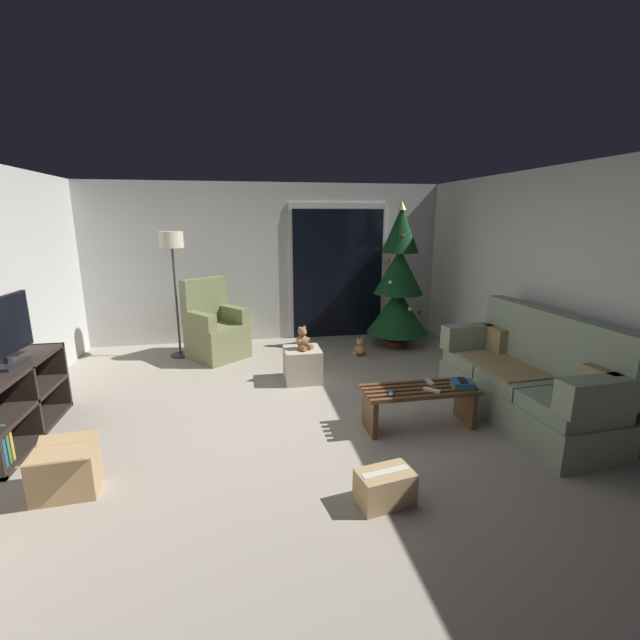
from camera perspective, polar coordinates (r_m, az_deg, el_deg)
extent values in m
plane|color=#9E9384|center=(4.39, -3.54, -13.24)|extent=(7.00, 7.00, 0.00)
cube|color=beige|center=(7.00, -6.85, 7.54)|extent=(5.72, 0.12, 2.50)
cube|color=beige|center=(5.17, 29.59, 3.70)|extent=(0.12, 6.00, 2.50)
cube|color=silver|center=(7.12, 2.39, 6.50)|extent=(1.60, 0.02, 2.20)
cube|color=black|center=(7.10, 2.42, 6.08)|extent=(1.50, 0.02, 2.10)
cube|color=gray|center=(4.81, 25.19, -9.91)|extent=(0.87, 1.94, 0.34)
cube|color=gray|center=(4.29, 30.52, -9.90)|extent=(0.71, 0.64, 0.14)
cube|color=gray|center=(4.71, 25.29, -7.26)|extent=(0.71, 0.64, 0.14)
cube|color=gray|center=(5.17, 21.00, -5.03)|extent=(0.71, 0.64, 0.14)
cube|color=gray|center=(4.80, 28.71, -2.59)|extent=(0.31, 1.91, 0.60)
cube|color=gray|center=(4.07, 33.53, -8.32)|extent=(0.77, 0.24, 0.28)
cube|color=gray|center=(5.32, 19.85, -2.05)|extent=(0.77, 0.24, 0.28)
cube|color=#997F51|center=(4.85, 23.36, -5.47)|extent=(0.65, 0.93, 0.02)
cube|color=#997F51|center=(4.29, 33.34, -7.24)|extent=(0.14, 0.33, 0.28)
cube|color=#997F51|center=(5.27, 22.31, -2.39)|extent=(0.14, 0.33, 0.28)
cube|color=brown|center=(4.08, 14.16, -9.94)|extent=(1.10, 0.05, 0.04)
cube|color=brown|center=(4.15, 13.65, -9.47)|extent=(1.10, 0.05, 0.04)
cube|color=brown|center=(4.23, 13.16, -9.03)|extent=(1.10, 0.05, 0.04)
cube|color=brown|center=(4.30, 12.69, -8.59)|extent=(1.10, 0.05, 0.04)
cube|color=brown|center=(4.38, 12.24, -8.18)|extent=(1.10, 0.05, 0.04)
cube|color=brown|center=(4.15, 6.65, -12.23)|extent=(0.05, 0.36, 0.36)
cube|color=brown|center=(4.52, 18.83, -10.66)|extent=(0.05, 0.36, 0.36)
cube|color=#333338|center=(4.03, 9.55, -9.56)|extent=(0.12, 0.16, 0.02)
cube|color=#ADADB2|center=(4.36, 14.41, -8.00)|extent=(0.05, 0.16, 0.02)
cube|color=silver|center=(4.17, 14.68, -9.03)|extent=(0.14, 0.14, 0.02)
cube|color=#337042|center=(4.31, 18.38, -8.42)|extent=(0.21, 0.18, 0.03)
cube|color=#285684|center=(4.31, 18.53, -7.94)|extent=(0.23, 0.20, 0.03)
cube|color=black|center=(4.32, 18.47, -7.62)|extent=(0.10, 0.16, 0.01)
cylinder|color=#4C1E19|center=(6.83, 10.09, -3.01)|extent=(0.36, 0.36, 0.10)
cylinder|color=brown|center=(6.80, 10.13, -2.13)|extent=(0.08, 0.08, 0.12)
cone|color=#0F3819|center=(6.70, 10.27, 1.17)|extent=(0.94, 0.94, 0.68)
cone|color=#0F3819|center=(6.60, 10.50, 6.42)|extent=(0.74, 0.74, 0.68)
cone|color=#0F3819|center=(6.55, 10.74, 11.79)|extent=(0.55, 0.55, 0.68)
sphere|color=white|center=(6.34, 9.36, 5.00)|extent=(0.06, 0.06, 0.06)
sphere|color=red|center=(6.98, 13.07, 0.98)|extent=(0.06, 0.06, 0.06)
sphere|color=red|center=(6.40, 9.13, 7.78)|extent=(0.06, 0.06, 0.06)
sphere|color=red|center=(6.36, 8.60, 3.32)|extent=(0.06, 0.06, 0.06)
sphere|color=red|center=(6.39, 11.01, 10.95)|extent=(0.06, 0.06, 0.06)
sphere|color=red|center=(6.94, 11.18, 5.05)|extent=(0.06, 0.06, 0.06)
sphere|color=blue|center=(7.16, 10.48, 0.90)|extent=(0.06, 0.06, 0.06)
sphere|color=gold|center=(6.34, 11.88, 1.45)|extent=(0.06, 0.06, 0.06)
sphere|color=gold|center=(6.96, 11.34, 4.50)|extent=(0.06, 0.06, 0.06)
sphere|color=gold|center=(6.87, 8.17, 4.28)|extent=(0.06, 0.06, 0.06)
cone|color=#EAD14C|center=(6.55, 10.87, 14.74)|extent=(0.14, 0.14, 0.12)
cube|color=olive|center=(6.32, -13.43, -3.55)|extent=(0.96, 0.96, 0.31)
cube|color=olive|center=(6.26, -13.55, -1.41)|extent=(0.96, 0.96, 0.18)
cube|color=olive|center=(6.38, -15.18, 2.57)|extent=(0.63, 0.55, 0.64)
cube|color=olive|center=(6.35, -11.50, 0.79)|extent=(0.47, 0.54, 0.22)
cube|color=olive|center=(6.04, -15.70, -0.12)|extent=(0.47, 0.54, 0.22)
cylinder|color=#2D2D30|center=(6.59, -18.08, -4.45)|extent=(0.28, 0.28, 0.02)
cylinder|color=#2D2D30|center=(6.40, -18.60, 2.27)|extent=(0.03, 0.03, 1.55)
cylinder|color=beige|center=(6.30, -19.20, 10.09)|extent=(0.32, 0.32, 0.22)
cube|color=black|center=(4.90, -34.99, -12.65)|extent=(0.40, 1.40, 0.04)
cube|color=black|center=(4.67, -36.11, -5.18)|extent=(0.40, 1.40, 0.04)
cube|color=black|center=(5.36, -32.57, -6.31)|extent=(0.40, 0.04, 0.71)
cube|color=black|center=(4.77, -35.54, -9.01)|extent=(0.40, 0.04, 0.67)
cube|color=black|center=(4.77, -35.54, -9.01)|extent=(0.40, 1.33, 0.04)
cube|color=black|center=(4.66, -36.16, -4.80)|extent=(0.22, 0.37, 0.03)
cube|color=black|center=(4.65, -36.24, -4.27)|extent=(0.04, 0.06, 0.06)
cube|color=black|center=(4.58, -36.75, -0.80)|extent=(0.09, 0.84, 0.52)
cube|color=black|center=(4.57, -36.53, -0.80)|extent=(0.05, 0.79, 0.47)
cube|color=#B2A893|center=(5.30, -2.36, -5.97)|extent=(0.44, 0.44, 0.41)
cylinder|color=brown|center=(5.22, -1.53, -3.55)|extent=(0.11, 0.13, 0.06)
cylinder|color=brown|center=(5.15, -2.35, -3.78)|extent=(0.11, 0.13, 0.06)
sphere|color=brown|center=(5.21, -2.39, -2.81)|extent=(0.15, 0.15, 0.15)
sphere|color=brown|center=(5.18, -2.40, -1.55)|extent=(0.11, 0.11, 0.11)
sphere|color=#A37A51|center=(5.14, -2.03, -1.76)|extent=(0.04, 0.04, 0.04)
sphere|color=brown|center=(5.19, -2.10, -0.98)|extent=(0.04, 0.04, 0.04)
sphere|color=brown|center=(5.14, -2.72, -1.13)|extent=(0.04, 0.04, 0.04)
sphere|color=brown|center=(5.24, -1.66, -2.60)|extent=(0.06, 0.06, 0.06)
sphere|color=brown|center=(5.15, -2.83, -2.91)|extent=(0.06, 0.06, 0.06)
cylinder|color=tan|center=(6.30, 4.65, -4.46)|extent=(0.10, 0.13, 0.06)
cylinder|color=tan|center=(6.35, 5.37, -4.30)|extent=(0.10, 0.13, 0.06)
sphere|color=tan|center=(6.26, 5.36, -3.93)|extent=(0.15, 0.15, 0.15)
sphere|color=tan|center=(6.23, 5.38, -2.89)|extent=(0.11, 0.11, 0.11)
sphere|color=tan|center=(6.27, 5.10, -2.87)|extent=(0.04, 0.04, 0.04)
sphere|color=tan|center=(6.19, 5.11, -2.53)|extent=(0.04, 0.04, 0.04)
sphere|color=tan|center=(6.23, 5.67, -2.42)|extent=(0.04, 0.04, 0.04)
sphere|color=tan|center=(6.23, 4.73, -3.91)|extent=(0.06, 0.06, 0.06)
sphere|color=tan|center=(6.31, 5.76, -3.69)|extent=(0.06, 0.06, 0.06)
cube|color=tan|center=(3.27, 8.65, -21.18)|extent=(0.43, 0.31, 0.25)
cube|color=beige|center=(3.20, 8.74, -19.35)|extent=(0.36, 0.12, 0.00)
cube|color=tan|center=(3.77, -30.84, -17.19)|extent=(0.45, 0.29, 0.34)
cube|color=tan|center=(3.83, -30.50, -13.43)|extent=(0.42, 0.12, 0.06)
cube|color=tan|center=(3.54, -32.00, -15.85)|extent=(0.42, 0.12, 0.06)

